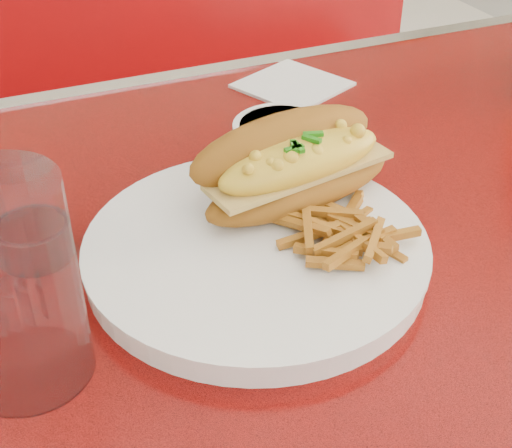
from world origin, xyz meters
name	(u,v)px	position (x,y,z in m)	size (l,w,h in m)	color
diner_table	(420,322)	(0.00, 0.00, 0.61)	(1.23, 0.83, 0.77)	red
booth_bench_far	(195,200)	(0.00, 0.81, 0.29)	(1.20, 0.51, 0.90)	maroon
dinner_plate	(256,250)	(-0.21, -0.01, 0.78)	(0.31, 0.31, 0.02)	white
mac_hoagie	(294,164)	(-0.15, 0.04, 0.83)	(0.21, 0.13, 0.09)	#965C18
fries_pile	(343,235)	(-0.14, -0.05, 0.80)	(0.10, 0.09, 0.03)	#BC7720
fork	(320,224)	(-0.14, -0.01, 0.79)	(0.10, 0.14, 0.00)	silver
gravy_ramekin	(282,147)	(-0.12, 0.11, 0.80)	(0.13, 0.13, 0.06)	white
sauce_cup_left	(34,239)	(-0.38, 0.07, 0.79)	(0.09, 0.09, 0.03)	black
water_tumbler	(12,287)	(-0.41, -0.07, 0.85)	(0.09, 0.09, 0.16)	#C2E2FA
paper_napkin	(292,85)	(-0.02, 0.31, 0.77)	(0.12, 0.12, 0.00)	white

